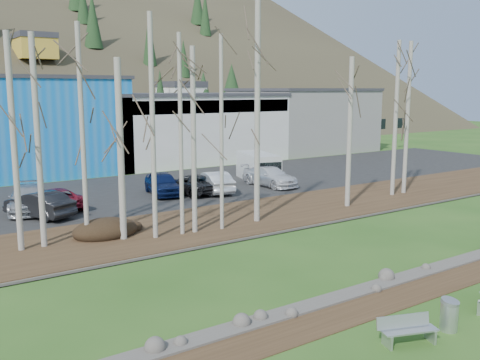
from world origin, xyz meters
TOP-DOWN VIEW (x-y plane):
  - ground at (0.00, 0.00)m, footprint 200.00×200.00m
  - dirt_strip at (0.00, 2.10)m, footprint 80.00×1.80m
  - near_bank_rocks at (0.00, 3.10)m, footprint 80.00×0.80m
  - river at (0.00, 7.20)m, footprint 80.00×8.00m
  - far_bank_rocks at (0.00, 11.30)m, footprint 80.00×0.80m
  - far_bank at (0.00, 14.50)m, footprint 80.00×7.00m
  - parking_lot at (0.00, 25.00)m, footprint 80.00×14.00m
  - building_white at (12.00, 38.98)m, footprint 18.36×12.24m
  - building_grey at (28.00, 39.00)m, footprint 14.28×12.24m
  - bench_intact at (-2.16, -0.40)m, footprint 1.73×1.02m
  - litter_bin at (-0.44, -0.55)m, footprint 0.65×0.65m
  - dirt_mound at (-5.32, 15.00)m, footprint 3.20×2.26m
  - birch_0 at (-9.25, 14.83)m, footprint 0.26×0.26m
  - birch_1 at (-6.26, 14.88)m, footprint 0.23×0.23m
  - birch_2 at (-4.81, 13.97)m, footprint 0.31×0.31m
  - birch_3 at (-3.46, 13.31)m, footprint 0.23×0.23m
  - birch_4 at (-1.38, 13.15)m, footprint 0.25×0.25m
  - birch_5 at (-2.08, 13.17)m, footprint 0.20×0.20m
  - birch_6 at (0.06, 12.89)m, footprint 0.19×0.19m
  - birch_7 at (2.49, 13.23)m, footprint 0.30×0.30m
  - birch_8 at (9.27, 13.15)m, footprint 0.29×0.29m
  - birch_9 at (14.35, 13.95)m, footprint 0.27×0.27m
  - birch_10 at (-8.26, 14.83)m, footprint 0.26×0.26m
  - birch_11 at (15.53, 13.95)m, footprint 0.27×0.27m
  - car_1 at (-6.98, 20.73)m, footprint 3.22×4.68m
  - car_2 at (-5.76, 22.34)m, footprint 3.01×4.90m
  - car_3 at (-7.11, 22.70)m, footprint 3.34×5.46m
  - car_4 at (1.59, 22.75)m, footprint 2.75×4.80m
  - car_5 at (4.87, 21.50)m, footprint 2.42×4.67m
  - car_6 at (3.49, 22.07)m, footprint 2.18×4.69m
  - car_7 at (9.62, 21.35)m, footprint 2.25×5.02m
  - van_white at (10.39, 23.72)m, footprint 3.16×5.14m

SIDE VIEW (x-z plane):
  - ground at x=0.00m, z-range 0.00..0.00m
  - near_bank_rocks at x=0.00m, z-range -0.25..0.25m
  - river at x=0.00m, z-range -0.45..0.45m
  - far_bank_rocks at x=0.00m, z-range -0.23..0.23m
  - dirt_strip at x=0.00m, z-range 0.00..0.03m
  - parking_lot at x=0.00m, z-range 0.00..0.14m
  - far_bank at x=0.00m, z-range 0.00..0.15m
  - bench_intact at x=-2.16m, z-range 0.00..0.83m
  - litter_bin at x=-0.44m, z-range 0.00..0.90m
  - dirt_mound at x=-5.32m, z-range 0.15..0.78m
  - car_2 at x=-5.76m, z-range 0.14..1.41m
  - car_6 at x=3.49m, z-range 0.14..1.44m
  - car_7 at x=9.62m, z-range 0.14..1.57m
  - car_1 at x=-6.98m, z-range 0.14..1.60m
  - car_5 at x=4.87m, z-range 0.14..1.60m
  - car_3 at x=-7.11m, z-range 0.14..1.62m
  - car_4 at x=1.59m, z-range 0.14..1.68m
  - van_white at x=10.39m, z-range 0.14..2.23m
  - building_white at x=12.00m, z-range 0.01..6.81m
  - building_grey at x=28.00m, z-range 0.01..7.31m
  - birch_2 at x=-4.81m, z-range 0.15..8.59m
  - birch_8 at x=9.27m, z-range 0.15..9.05m
  - birch_4 at x=-1.38m, z-range 0.15..9.20m
  - birch_0 at x=-9.25m, z-range 0.15..9.59m
  - birch_10 at x=-8.26m, z-range 0.15..9.59m
  - birch_5 at x=-2.08m, z-range 0.15..9.78m
  - birch_6 at x=0.06m, z-range 0.15..9.81m
  - birch_1 at x=-6.26m, z-range 0.15..10.15m
  - birch_9 at x=14.35m, z-range 0.15..10.31m
  - birch_11 at x=15.53m, z-range 0.15..10.31m
  - birch_3 at x=-3.46m, z-range 0.15..10.62m
  - birch_7 at x=2.49m, z-range 0.15..11.99m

